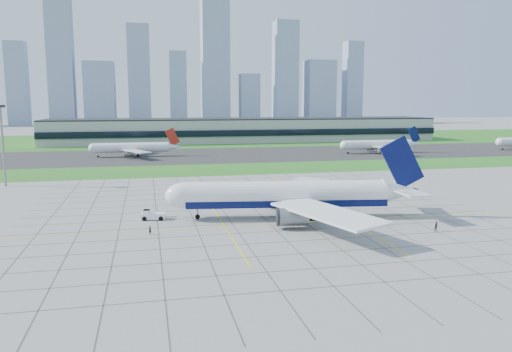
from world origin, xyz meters
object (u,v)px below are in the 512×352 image
Objects in this scene: light_mast at (2,135)px; pushback_tug at (152,215)px; airliner at (288,196)px; distant_jet_1 at (133,148)px; crew_near at (150,230)px; crew_far at (436,227)px; distant_jet_2 at (379,145)px.

light_mast is 3.13× the size of pushback_tug.
airliner reaches higher than distant_jet_1.
crew_near is at bearing -156.51° from airliner.
crew_far is (57.80, -9.97, 0.08)m from crew_near.
distant_jet_2 is (163.13, 70.96, -11.69)m from light_mast.
pushback_tug reaches higher than crew_far.
distant_jet_1 is (-6.85, 150.85, 3.60)m from crew_near.
light_mast is at bearing -114.90° from distant_jet_1.
distant_jet_1 and distant_jet_2 have the same top height.
crew_far is 0.05× the size of distant_jet_2.
airliner reaches higher than crew_near.
distant_jet_1 is (-64.65, 160.82, 3.52)m from crew_far.
distant_jet_1 is at bearing 65.10° from light_mast.
pushback_tug is (44.92, -56.91, -15.18)m from light_mast.
light_mast is at bearing 81.03° from crew_near.
crew_near is 0.92× the size of crew_far.
distant_jet_1 is at bearing 51.30° from crew_near.
airliner is at bearing -123.44° from distant_jet_2.
airliner is 1.40× the size of distant_jet_2.
distant_jet_2 is (118.21, 127.86, 3.49)m from pushback_tug.
distant_jet_2 reaches higher than crew_far.
pushback_tug is at bearing -132.75° from distant_jet_2.
pushback_tug is 61.73m from crew_far.
light_mast is 0.60× the size of distant_jet_1.
airliner reaches higher than crew_far.
pushback_tug is 13.17m from crew_near.
pushback_tug is 4.23× the size of crew_far.
distant_jet_2 is at bearing 64.84° from airliner.
light_mast is 0.43× the size of airliner.
crew_far is 0.05× the size of distant_jet_1.
crew_far is 173.37m from distant_jet_1.
airliner is 31.06× the size of crew_far.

